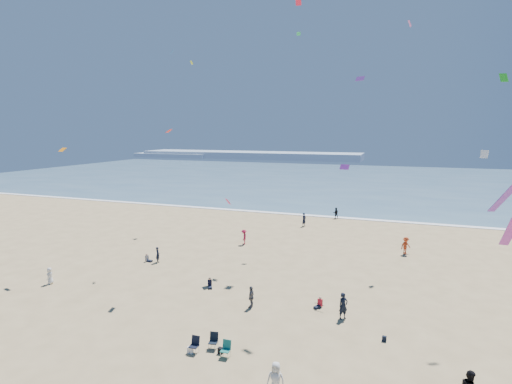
% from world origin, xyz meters
% --- Properties ---
extents(ocean, '(220.00, 100.00, 0.06)m').
position_xyz_m(ocean, '(0.00, 95.00, 0.03)').
color(ocean, '#476B84').
rests_on(ocean, ground).
extents(surf_line, '(220.00, 1.20, 0.08)m').
position_xyz_m(surf_line, '(0.00, 45.00, 0.04)').
color(surf_line, white).
rests_on(surf_line, ground).
extents(headland_far, '(110.00, 20.00, 3.20)m').
position_xyz_m(headland_far, '(-60.00, 170.00, 1.60)').
color(headland_far, '#7A8EA8').
rests_on(headland_far, ground).
extents(headland_near, '(40.00, 14.00, 2.00)m').
position_xyz_m(headland_near, '(-100.00, 165.00, 1.00)').
color(headland_near, '#7A8EA8').
rests_on(headland_near, ground).
extents(standing_flyers, '(38.40, 44.44, 1.93)m').
position_xyz_m(standing_flyers, '(4.80, 17.20, 0.89)').
color(standing_flyers, silver).
rests_on(standing_flyers, ground).
extents(seated_group, '(19.78, 25.36, 0.84)m').
position_xyz_m(seated_group, '(-1.61, 6.06, 0.42)').
color(seated_group, white).
rests_on(seated_group, ground).
extents(chair_cluster, '(2.61, 1.45, 1.00)m').
position_xyz_m(chair_cluster, '(0.65, 3.65, 0.50)').
color(chair_cluster, black).
rests_on(chair_cluster, ground).
extents(white_tote, '(0.35, 0.20, 0.40)m').
position_xyz_m(white_tote, '(-0.52, 3.21, 0.20)').
color(white_tote, white).
rests_on(white_tote, ground).
extents(black_backpack, '(0.30, 0.22, 0.38)m').
position_xyz_m(black_backpack, '(1.22, 3.80, 0.19)').
color(black_backpack, black).
rests_on(black_backpack, ground).
extents(navy_bag, '(0.28, 0.18, 0.34)m').
position_xyz_m(navy_bag, '(10.51, 8.67, 0.17)').
color(navy_bag, black).
rests_on(navy_bag, ground).
extents(kites_aloft, '(41.77, 36.69, 26.82)m').
position_xyz_m(kites_aloft, '(9.99, 12.83, 13.68)').
color(kites_aloft, silver).
rests_on(kites_aloft, ground).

